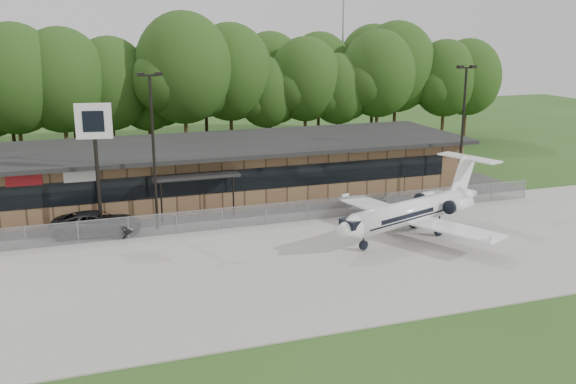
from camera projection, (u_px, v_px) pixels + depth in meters
name	position (u px, v px, depth m)	size (l,w,h in m)	color
ground	(323.00, 325.00, 28.73)	(160.00, 160.00, 0.00)	#304E1B
apron	(269.00, 264.00, 36.04)	(64.00, 18.00, 0.08)	#9E9B93
parking_lot	(221.00, 210.00, 46.56)	(50.00, 9.00, 0.06)	#383835
terminal	(207.00, 169.00, 50.08)	(41.00, 11.65, 4.30)	brown
fence	(237.00, 217.00, 42.25)	(46.00, 0.04, 1.52)	gray
treeline	(168.00, 82.00, 65.26)	(72.00, 12.00, 15.00)	#1A3E13
radio_mast	(343.00, 31.00, 76.50)	(0.20, 0.20, 25.00)	gray
light_pole_mid	(153.00, 140.00, 40.73)	(1.55, 0.30, 10.23)	black
light_pole_right	(463.00, 123.00, 48.05)	(1.55, 0.30, 10.23)	black
business_jet	(414.00, 212.00, 40.44)	(13.44, 12.03, 4.59)	white
suv	(97.00, 224.00, 40.90)	(2.57, 5.58, 1.55)	#323235
pole_sign	(95.00, 135.00, 39.77)	(2.22, 0.62, 8.42)	black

